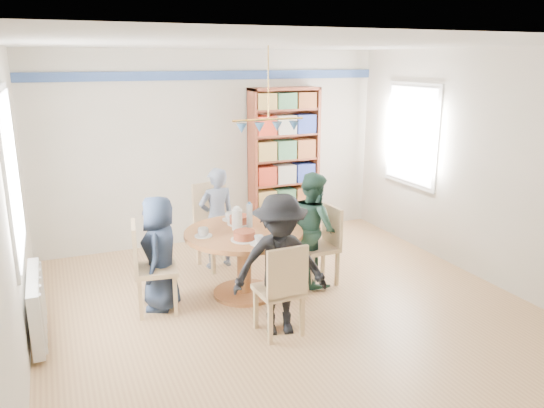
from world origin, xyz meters
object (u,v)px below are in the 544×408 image
chair_left (147,264)px  person_far (217,218)px  chair_far (215,221)px  radiator (37,306)px  person_left (160,253)px  chair_right (324,241)px  chair_near (282,286)px  person_right (313,228)px  bookshelf (284,164)px  person_near (280,265)px  dining_table (244,248)px

chair_left → person_far: person_far is taller
chair_far → radiator: bearing=-149.9°
person_left → chair_far: bearing=158.9°
radiator → chair_right: chair_right is taller
chair_near → person_right: bearing=50.7°
bookshelf → chair_left: bearing=-142.0°
chair_near → bookshelf: 3.19m
person_left → person_near: person_near is taller
radiator → bookshelf: size_ratio=0.46×
radiator → chair_left: size_ratio=1.03×
chair_right → person_far: size_ratio=0.71×
chair_left → bookshelf: bearing=38.0°
bookshelf → person_far: bearing=-145.3°
chair_far → person_right: size_ratio=0.80×
chair_near → chair_right: bearing=45.4°
dining_table → person_near: person_near is taller
person_far → bookshelf: (1.33, 0.92, 0.43)m
dining_table → bookshelf: bookshelf is taller
radiator → chair_near: size_ratio=1.08×
chair_far → dining_table: bearing=-88.5°
dining_table → chair_left: 1.06m
dining_table → person_left: size_ratio=1.06×
chair_near → person_far: bearing=91.1°
chair_far → person_right: (0.89, -0.99, 0.08)m
radiator → person_left: (1.21, 0.25, 0.26)m
chair_left → bookshelf: (2.36, 1.85, 0.54)m
dining_table → chair_left: size_ratio=1.34×
chair_right → person_right: bearing=157.3°
radiator → chair_right: size_ratio=1.09×
radiator → person_far: (2.10, 1.12, 0.29)m
dining_table → chair_far: size_ratio=1.22×
radiator → person_right: 3.01m
person_left → person_near: 1.36m
person_far → person_left: bearing=37.6°
chair_right → person_left: bearing=177.9°
radiator → person_right: person_right is taller
person_right → person_left: bearing=86.7°
chair_near → dining_table: bearing=90.7°
chair_near → radiator: bearing=159.1°
chair_left → person_left: person_left is taller
radiator → person_right: (2.99, 0.23, 0.31)m
chair_left → person_right: size_ratio=0.73×
person_near → chair_far: bearing=106.1°
person_far → bookshelf: bookshelf is taller
radiator → person_right: size_ratio=0.75×
bookshelf → person_near: bearing=-114.8°
dining_table → chair_right: 0.99m
chair_left → bookshelf: bookshelf is taller
person_left → person_right: size_ratio=0.92×
chair_far → chair_near: bearing=-88.9°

